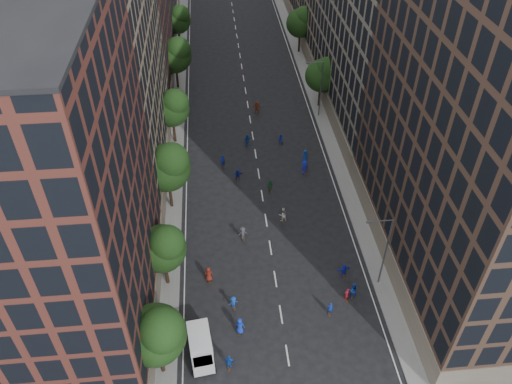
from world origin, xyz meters
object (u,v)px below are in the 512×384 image
(cargo_van, at_px, (201,346))
(skater_2, at_px, (353,290))
(streetlamp_far, at_px, (320,86))
(skater_1, at_px, (330,309))
(streetlamp_near, at_px, (384,249))
(skater_0, at_px, (240,326))

(cargo_van, relative_size, skater_2, 2.51)
(streetlamp_far, xyz_separation_m, skater_1, (-5.61, -36.34, -4.37))
(cargo_van, xyz_separation_m, skater_2, (15.28, 5.20, -0.32))
(cargo_van, distance_m, skater_1, 13.01)
(streetlamp_near, distance_m, skater_0, 15.79)
(streetlamp_far, bearing_deg, cargo_van, -114.63)
(streetlamp_far, distance_m, skater_2, 34.84)
(skater_2, bearing_deg, streetlamp_near, -143.40)
(streetlamp_near, distance_m, skater_2, 5.34)
(skater_0, bearing_deg, skater_2, -143.60)
(skater_0, relative_size, skater_1, 1.21)
(streetlamp_near, bearing_deg, streetlamp_far, 90.00)
(streetlamp_far, distance_m, skater_1, 37.03)
(cargo_van, bearing_deg, skater_0, 21.41)
(streetlamp_far, relative_size, skater_0, 4.66)
(cargo_van, height_order, skater_1, cargo_van)
(skater_0, height_order, skater_2, skater_0)
(streetlamp_near, distance_m, cargo_van, 19.75)
(cargo_van, bearing_deg, skater_2, 11.60)
(skater_1, bearing_deg, streetlamp_near, -138.62)
(streetlamp_far, xyz_separation_m, skater_2, (-2.91, -34.46, -4.24))
(streetlamp_near, xyz_separation_m, skater_2, (-2.91, -1.46, -4.24))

